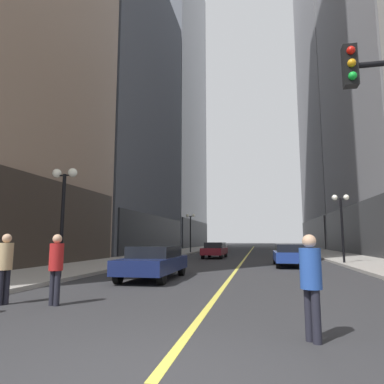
# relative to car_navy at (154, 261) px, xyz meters

# --- Properties ---
(ground_plane) EXTENTS (200.00, 200.00, 0.00)m
(ground_plane) POSITION_rel_car_navy_xyz_m (3.01, 25.40, -0.72)
(ground_plane) COLOR #2D2D30
(sidewalk_left) EXTENTS (4.50, 78.00, 0.15)m
(sidewalk_left) POSITION_rel_car_navy_xyz_m (-5.24, 25.40, -0.65)
(sidewalk_left) COLOR #9E9991
(sidewalk_left) RESTS_ON ground
(sidewalk_right) EXTENTS (4.50, 78.00, 0.15)m
(sidewalk_right) POSITION_rel_car_navy_xyz_m (11.26, 25.40, -0.65)
(sidewalk_right) COLOR #9E9991
(sidewalk_right) RESTS_ON ground
(lane_centre_stripe) EXTENTS (0.16, 70.00, 0.01)m
(lane_centre_stripe) POSITION_rel_car_navy_xyz_m (3.01, 25.40, -0.72)
(lane_centre_stripe) COLOR #E5D64C
(lane_centre_stripe) RESTS_ON ground
(building_left_mid) EXTENTS (14.96, 24.00, 35.55)m
(building_left_mid) POSITION_rel_car_navy_xyz_m (-14.87, 24.90, 17.00)
(building_left_mid) COLOR #4C515B
(building_left_mid) RESTS_ON ground
(building_left_far) EXTENTS (14.51, 26.00, 60.20)m
(building_left_far) POSITION_rel_car_navy_xyz_m (-14.65, 50.40, 29.31)
(building_left_far) COLOR slate
(building_left_far) RESTS_ON ground
(building_right_far) EXTENTS (10.69, 26.00, 75.53)m
(building_right_far) POSITION_rel_car_navy_xyz_m (18.76, 50.40, 36.94)
(building_right_far) COLOR gray
(building_right_far) RESTS_ON ground
(car_navy) EXTENTS (1.90, 4.60, 1.32)m
(car_navy) POSITION_rel_car_navy_xyz_m (0.00, 0.00, 0.00)
(car_navy) COLOR #141E4C
(car_navy) RESTS_ON ground
(car_blue) EXTENTS (1.76, 4.67, 1.32)m
(car_blue) POSITION_rel_car_navy_xyz_m (5.95, 7.63, -0.00)
(car_blue) COLOR navy
(car_blue) RESTS_ON ground
(car_maroon) EXTENTS (1.84, 4.39, 1.32)m
(car_maroon) POSITION_rel_car_navy_xyz_m (0.48, 15.63, -0.00)
(car_maroon) COLOR maroon
(car_maroon) RESTS_ON ground
(pedestrian_in_red_jacket) EXTENTS (0.42, 0.42, 1.73)m
(pedestrian_in_red_jacket) POSITION_rel_car_navy_xyz_m (-0.71, -5.74, 0.29)
(pedestrian_in_red_jacket) COLOR black
(pedestrian_in_red_jacket) RESTS_ON ground
(pedestrian_in_tan_trench) EXTENTS (0.43, 0.43, 1.74)m
(pedestrian_in_tan_trench) POSITION_rel_car_navy_xyz_m (-2.02, -5.90, 0.30)
(pedestrian_in_tan_trench) COLOR black
(pedestrian_in_tan_trench) RESTS_ON ground
(pedestrian_in_blue_hoodie) EXTENTS (0.47, 0.47, 1.69)m
(pedestrian_in_blue_hoodie) POSITION_rel_car_navy_xyz_m (5.04, -7.63, 0.26)
(pedestrian_in_blue_hoodie) COLOR black
(pedestrian_in_blue_hoodie) RESTS_ON ground
(street_lamp_left_near) EXTENTS (1.06, 0.36, 4.43)m
(street_lamp_left_near) POSITION_rel_car_navy_xyz_m (-3.39, -1.30, 2.54)
(street_lamp_left_near) COLOR black
(street_lamp_left_near) RESTS_ON ground
(street_lamp_left_far) EXTENTS (1.06, 0.36, 4.43)m
(street_lamp_left_far) POSITION_rel_car_navy_xyz_m (-3.39, 24.27, 2.54)
(street_lamp_left_far) COLOR black
(street_lamp_left_far) RESTS_ON ground
(street_lamp_right_mid) EXTENTS (1.06, 0.36, 4.43)m
(street_lamp_right_mid) POSITION_rel_car_navy_xyz_m (9.41, 9.55, 2.54)
(street_lamp_right_mid) COLOR black
(street_lamp_right_mid) RESTS_ON ground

